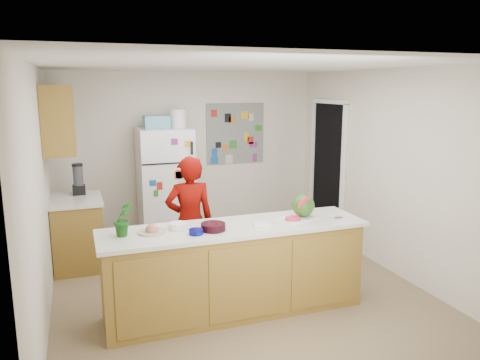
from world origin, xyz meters
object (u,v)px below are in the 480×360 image
object	(u,v)px
watermelon	(303,205)
cherry_bowl	(213,227)
person	(190,222)
refrigerator	(165,187)

from	to	relation	value
watermelon	cherry_bowl	distance (m)	1.03
person	watermelon	size ratio (longest dim) A/B	6.39
person	cherry_bowl	world-z (taller)	person
refrigerator	cherry_bowl	xyz separation A→B (m)	(0.01, -2.45, 0.11)
watermelon	person	bearing A→B (deg)	143.77
person	cherry_bowl	bearing A→B (deg)	94.43
refrigerator	cherry_bowl	size ratio (longest dim) A/B	7.07
refrigerator	watermelon	distance (m)	2.56
refrigerator	cherry_bowl	distance (m)	2.45
cherry_bowl	refrigerator	bearing A→B (deg)	90.16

